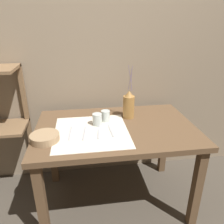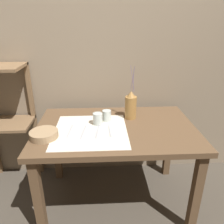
{
  "view_description": "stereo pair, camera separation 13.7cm",
  "coord_description": "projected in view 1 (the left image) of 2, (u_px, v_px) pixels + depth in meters",
  "views": [
    {
      "loc": [
        -0.24,
        -1.46,
        1.46
      ],
      "look_at": [
        -0.03,
        0.0,
        0.84
      ],
      "focal_mm": 35.0,
      "sensor_mm": 36.0,
      "label": 1
    },
    {
      "loc": [
        -0.1,
        -1.48,
        1.46
      ],
      "look_at": [
        -0.03,
        0.0,
        0.84
      ],
      "focal_mm": 35.0,
      "sensor_mm": 36.0,
      "label": 2
    }
  ],
  "objects": [
    {
      "name": "ground_plane",
      "position": [
        115.0,
        198.0,
        1.94
      ],
      "size": [
        12.0,
        12.0,
        0.0
      ],
      "primitive_type": "plane",
      "color": "#473F35"
    },
    {
      "name": "stone_wall_back",
      "position": [
        107.0,
        52.0,
        1.92
      ],
      "size": [
        7.0,
        0.06,
        2.4
      ],
      "color": "gray",
      "rests_on": "ground_plane"
    },
    {
      "name": "wooden_table",
      "position": [
        116.0,
        137.0,
        1.69
      ],
      "size": [
        1.2,
        0.78,
        0.72
      ],
      "color": "brown",
      "rests_on": "ground_plane"
    },
    {
      "name": "linen_cloth",
      "position": [
        91.0,
        132.0,
        1.57
      ],
      "size": [
        0.53,
        0.54,
        0.0
      ],
      "color": "beige",
      "rests_on": "wooden_table"
    },
    {
      "name": "pitcher_with_flowers",
      "position": [
        129.0,
        105.0,
        1.77
      ],
      "size": [
        0.09,
        0.09,
        0.43
      ],
      "color": "olive",
      "rests_on": "wooden_table"
    },
    {
      "name": "wooden_bowl",
      "position": [
        45.0,
        138.0,
        1.45
      ],
      "size": [
        0.19,
        0.19,
        0.05
      ],
      "color": "#9E7F5B",
      "rests_on": "wooden_table"
    },
    {
      "name": "glass_tumbler_near",
      "position": [
        97.0,
        119.0,
        1.66
      ],
      "size": [
        0.07,
        0.07,
        0.09
      ],
      "color": "#B7C1BC",
      "rests_on": "wooden_table"
    },
    {
      "name": "glass_tumbler_far",
      "position": [
        106.0,
        116.0,
        1.72
      ],
      "size": [
        0.07,
        0.07,
        0.09
      ],
      "color": "#B7C1BC",
      "rests_on": "wooden_table"
    },
    {
      "name": "knife_center",
      "position": [
        70.0,
        133.0,
        1.55
      ],
      "size": [
        0.03,
        0.2,
        0.0
      ],
      "color": "#A8A8AD",
      "rests_on": "wooden_table"
    },
    {
      "name": "fork_outer",
      "position": [
        84.0,
        133.0,
        1.55
      ],
      "size": [
        0.04,
        0.2,
        0.0
      ],
      "color": "#A8A8AD",
      "rests_on": "wooden_table"
    },
    {
      "name": "spoon_inner",
      "position": [
        99.0,
        128.0,
        1.62
      ],
      "size": [
        0.04,
        0.21,
        0.02
      ],
      "color": "#A8A8AD",
      "rests_on": "wooden_table"
    },
    {
      "name": "fork_inner",
      "position": [
        111.0,
        130.0,
        1.59
      ],
      "size": [
        0.02,
        0.2,
        0.0
      ],
      "color": "#A8A8AD",
      "rests_on": "wooden_table"
    }
  ]
}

